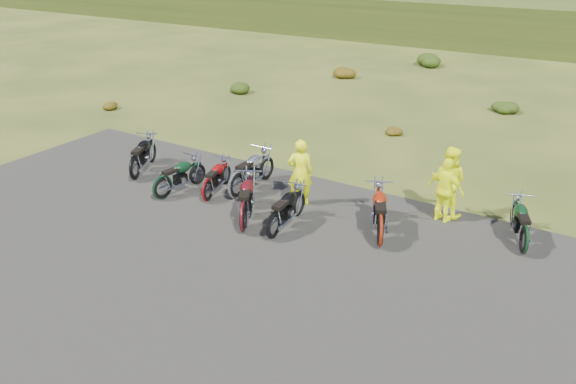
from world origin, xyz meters
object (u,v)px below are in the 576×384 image
Objects in this scene: motorcycle_7 at (521,254)px; motorcycle_0 at (136,180)px; motorcycle_3 at (237,198)px; person_middle at (300,173)px.

motorcycle_0 is at bearing 77.43° from motorcycle_7.
motorcycle_3 is 7.60m from motorcycle_7.
person_middle is at bearing 73.55° from motorcycle_7.
motorcycle_0 is at bearing 98.74° from motorcycle_3.
motorcycle_0 is 3.50m from motorcycle_3.
motorcycle_3 is 1.20× the size of person_middle.
motorcycle_7 is at bearing -105.96° from motorcycle_0.
person_middle reaches higher than motorcycle_0.
motorcycle_0 is 0.95× the size of motorcycle_3.
motorcycle_7 is 1.05× the size of person_middle.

